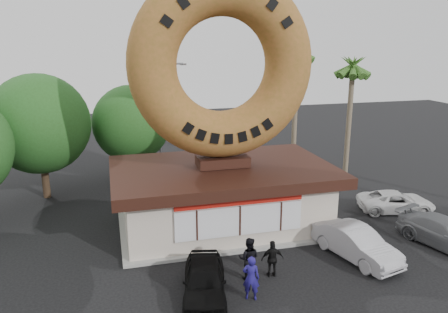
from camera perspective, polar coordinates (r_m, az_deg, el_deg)
name	(u,v)px	position (r m, az deg, el deg)	size (l,w,h in m)	color
ground	(261,285)	(18.35, 4.82, -16.36)	(90.00, 90.00, 0.00)	black
donut_shop	(223,194)	(22.75, -0.18, -4.93)	(11.20, 7.20, 3.80)	beige
giant_donut	(222,65)	(21.42, -0.20, 11.87)	(9.10, 9.10, 2.32)	#9C5D2D
tree_west	(39,124)	(28.40, -22.98, 3.93)	(6.00, 6.00, 7.65)	#473321
tree_mid	(131,124)	(30.23, -12.00, 4.22)	(5.20, 5.20, 6.63)	#473321
palm_near	(297,56)	(31.49, 9.56, 12.82)	(2.60, 2.60, 9.75)	#726651
palm_far	(353,70)	(31.84, 16.47, 10.77)	(2.60, 2.60, 8.75)	#726651
street_lamp	(161,113)	(31.30, -8.22, 5.62)	(2.11, 0.20, 8.00)	#59595E
person_left	(251,278)	(17.05, 3.55, -15.54)	(0.64, 0.42, 1.77)	navy
person_center	(249,259)	(18.28, 3.24, -13.18)	(0.89, 0.69, 1.82)	black
person_right	(273,259)	(18.59, 6.35, -13.14)	(0.93, 0.39, 1.59)	black
car_black	(204,280)	(17.29, -2.57, -15.84)	(1.61, 4.00, 1.36)	black
car_silver	(356,243)	(20.77, 16.87, -10.79)	(1.52, 4.37, 1.44)	#A6A5AA
car_grey	(446,233)	(23.43, 26.99, -8.93)	(1.90, 4.67, 1.35)	slate
car_white	(396,202)	(26.87, 21.55, -5.51)	(1.95, 4.23, 1.18)	silver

